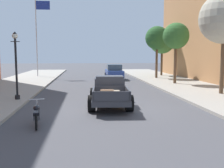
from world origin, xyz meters
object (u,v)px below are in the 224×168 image
Objects in this scene: street_tree_third at (157,38)px; street_lamp_near at (16,60)px; hotrod_truck_gunmetal at (109,91)px; car_background_blue at (114,72)px; flagpole at (38,29)px; street_tree_farthest at (162,41)px; street_tree_second at (176,36)px; motorcycle_parked at (37,114)px.

street_lamp_near is at bearing -132.58° from street_tree_third.
street_lamp_near reaches higher than hotrod_truck_gunmetal.
car_background_blue is at bearing 175.85° from street_tree_third.
hotrod_truck_gunmetal is 0.88× the size of street_tree_third.
street_tree_farthest is at bearing -2.01° from flagpole.
street_tree_second is (11.91, 7.17, 1.92)m from street_lamp_near.
car_background_blue is 6.02m from street_tree_third.
motorcycle_parked is 0.39× the size of street_tree_second.
motorcycle_parked is at bearing -68.70° from street_lamp_near.
motorcycle_parked is at bearing -130.98° from hotrod_truck_gunmetal.
street_tree_second is at bearing -35.25° from flagpole.
hotrod_truck_gunmetal is 11.56m from street_tree_second.
street_tree_farthest is (6.30, 3.00, 3.59)m from car_background_blue.
flagpole is 16.60m from street_tree_second.
motorcycle_parked is 0.55× the size of street_lamp_near.
flagpole reaches higher than street_tree_second.
street_lamp_near is at bearing -84.56° from flagpole.
hotrod_truck_gunmetal is at bearing -69.62° from flagpole.
street_tree_second is at bearing 51.33° from motorcycle_parked.
hotrod_truck_gunmetal is at bearing -127.65° from street_tree_second.
car_background_blue is 15.06m from street_lamp_near.
street_tree_third reaches higher than car_background_blue.
flagpole is (-8.68, 3.53, 5.00)m from car_background_blue.
car_background_blue is 7.85m from street_tree_farthest.
motorcycle_parked is 19.07m from car_background_blue.
motorcycle_parked is 16.29m from street_tree_second.
street_tree_farthest reaches higher than street_lamp_near.
street_lamp_near is (-7.09, -13.19, 1.62)m from car_background_blue.
street_tree_third is (11.81, 12.85, 2.12)m from street_lamp_near.
hotrod_truck_gunmetal is 20.11m from flagpole.
car_background_blue is 0.76× the size of street_tree_third.
flagpole is at bearing 110.38° from hotrod_truck_gunmetal.
motorcycle_parked is 0.36× the size of street_tree_farthest.
motorcycle_parked is at bearing -105.43° from car_background_blue.
hotrod_truck_gunmetal is at bearing 49.02° from motorcycle_parked.
motorcycle_parked is 22.83m from flagpole.
street_tree_third is 0.98× the size of street_tree_farthest.
hotrod_truck_gunmetal is 19.87m from street_tree_farthest.
street_tree_second reaches higher than hotrod_truck_gunmetal.
street_tree_third reaches higher than motorcycle_parked.
street_tree_farthest is (13.39, 16.19, 1.98)m from street_lamp_near.
street_tree_farthest is (1.59, 3.34, -0.14)m from street_tree_third.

